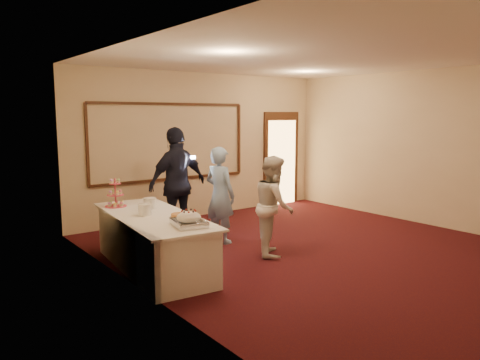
# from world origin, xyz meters

# --- Properties ---
(floor) EXTENTS (7.00, 7.00, 0.00)m
(floor) POSITION_xyz_m (0.00, 0.00, 0.00)
(floor) COLOR black
(floor) RESTS_ON ground
(room_walls) EXTENTS (6.04, 7.04, 3.02)m
(room_walls) POSITION_xyz_m (0.00, 0.00, 2.03)
(room_walls) COLOR beige
(room_walls) RESTS_ON floor
(wall_molding) EXTENTS (3.45, 0.04, 1.55)m
(wall_molding) POSITION_xyz_m (-0.80, 3.47, 1.60)
(wall_molding) COLOR #362410
(wall_molding) RESTS_ON room_walls
(doorway) EXTENTS (1.05, 0.07, 2.20)m
(doorway) POSITION_xyz_m (2.15, 3.45, 1.08)
(doorway) COLOR #362410
(doorway) RESTS_ON floor
(buffet_table) EXTENTS (1.24, 2.63, 0.77)m
(buffet_table) POSITION_xyz_m (-2.51, 0.91, 0.39)
(buffet_table) COLOR white
(buffet_table) RESTS_ON floor
(pavlova_tray) EXTENTS (0.46, 0.57, 0.19)m
(pavlova_tray) POSITION_xyz_m (-2.44, 0.06, 0.85)
(pavlova_tray) COLOR silver
(pavlova_tray) RESTS_ON buffet_table
(cupcake_stand) EXTENTS (0.32, 0.32, 0.47)m
(cupcake_stand) POSITION_xyz_m (-2.69, 1.78, 0.94)
(cupcake_stand) COLOR #CB3E54
(cupcake_stand) RESTS_ON buffet_table
(plate_stack_a) EXTENTS (0.19, 0.19, 0.16)m
(plate_stack_a) POSITION_xyz_m (-2.61, 0.95, 0.85)
(plate_stack_a) COLOR white
(plate_stack_a) RESTS_ON buffet_table
(plate_stack_b) EXTENTS (0.19, 0.19, 0.16)m
(plate_stack_b) POSITION_xyz_m (-2.35, 1.33, 0.85)
(plate_stack_b) COLOR white
(plate_stack_b) RESTS_ON buffet_table
(tart) EXTENTS (0.26, 0.26, 0.05)m
(tart) POSITION_xyz_m (-2.30, 0.54, 0.80)
(tart) COLOR white
(tart) RESTS_ON buffet_table
(man) EXTENTS (0.52, 0.67, 1.62)m
(man) POSITION_xyz_m (-0.98, 1.49, 0.81)
(man) COLOR #7E9EC7
(man) RESTS_ON floor
(woman) EXTENTS (0.91, 0.94, 1.53)m
(woman) POSITION_xyz_m (-0.71, 0.44, 0.76)
(woman) COLOR beige
(woman) RESTS_ON floor
(guest) EXTENTS (1.19, 0.61, 1.93)m
(guest) POSITION_xyz_m (-1.45, 2.09, 0.97)
(guest) COLOR black
(guest) RESTS_ON floor
(camera_flash) EXTENTS (0.07, 0.04, 0.05)m
(camera_flash) POSITION_xyz_m (-1.20, 1.98, 1.42)
(camera_flash) COLOR white
(camera_flash) RESTS_ON guest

